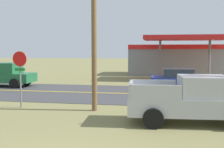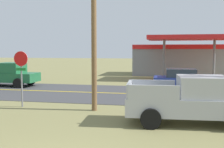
{
  "view_description": "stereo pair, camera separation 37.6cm",
  "coord_description": "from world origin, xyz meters",
  "px_view_note": "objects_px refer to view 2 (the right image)",
  "views": [
    {
      "loc": [
        2.35,
        -5.53,
        3.01
      ],
      "look_at": [
        0.0,
        8.0,
        1.8
      ],
      "focal_mm": 43.98,
      "sensor_mm": 36.0,
      "label": 1
    },
    {
      "loc": [
        2.72,
        -5.46,
        3.01
      ],
      "look_at": [
        0.0,
        8.0,
        1.8
      ],
      "focal_mm": 43.98,
      "sensor_mm": 36.0,
      "label": 2
    }
  ],
  "objects_px": {
    "gas_station": "(185,59)",
    "car_blue_near_lane": "(183,80)",
    "pickup_green_on_road": "(7,75)",
    "stop_sign": "(21,69)",
    "pickup_silver_parked_on_lawn": "(192,100)",
    "utility_pole": "(94,2)"
  },
  "relations": [
    {
      "from": "gas_station",
      "to": "car_blue_near_lane",
      "type": "bearing_deg",
      "value": -94.07
    },
    {
      "from": "pickup_green_on_road",
      "to": "gas_station",
      "type": "bearing_deg",
      "value": 41.58
    },
    {
      "from": "stop_sign",
      "to": "car_blue_near_lane",
      "type": "distance_m",
      "value": 11.41
    },
    {
      "from": "pickup_silver_parked_on_lawn",
      "to": "car_blue_near_lane",
      "type": "xyz_separation_m",
      "value": [
        0.09,
        9.04,
        -0.13
      ]
    },
    {
      "from": "car_blue_near_lane",
      "to": "gas_station",
      "type": "bearing_deg",
      "value": 85.93
    },
    {
      "from": "pickup_silver_parked_on_lawn",
      "to": "pickup_green_on_road",
      "type": "height_order",
      "value": "same"
    },
    {
      "from": "pickup_silver_parked_on_lawn",
      "to": "pickup_green_on_road",
      "type": "distance_m",
      "value": 16.7
    },
    {
      "from": "stop_sign",
      "to": "utility_pole",
      "type": "height_order",
      "value": "utility_pole"
    },
    {
      "from": "utility_pole",
      "to": "pickup_silver_parked_on_lawn",
      "type": "xyz_separation_m",
      "value": [
        4.55,
        -1.6,
        -4.35
      ]
    },
    {
      "from": "gas_station",
      "to": "pickup_silver_parked_on_lawn",
      "type": "relative_size",
      "value": 2.25
    },
    {
      "from": "car_blue_near_lane",
      "to": "pickup_silver_parked_on_lawn",
      "type": "bearing_deg",
      "value": -90.56
    },
    {
      "from": "stop_sign",
      "to": "utility_pole",
      "type": "relative_size",
      "value": 0.3
    },
    {
      "from": "utility_pole",
      "to": "gas_station",
      "type": "distance_m",
      "value": 21.82
    },
    {
      "from": "stop_sign",
      "to": "gas_station",
      "type": "xyz_separation_m",
      "value": [
        9.55,
        20.78,
        -0.08
      ]
    },
    {
      "from": "utility_pole",
      "to": "gas_station",
      "type": "bearing_deg",
      "value": 74.97
    },
    {
      "from": "pickup_silver_parked_on_lawn",
      "to": "stop_sign",
      "type": "bearing_deg",
      "value": 169.1
    },
    {
      "from": "utility_pole",
      "to": "car_blue_near_lane",
      "type": "xyz_separation_m",
      "value": [
        4.64,
        7.45,
        -4.49
      ]
    },
    {
      "from": "utility_pole",
      "to": "gas_station",
      "type": "relative_size",
      "value": 0.83
    },
    {
      "from": "car_blue_near_lane",
      "to": "utility_pole",
      "type": "bearing_deg",
      "value": -121.93
    },
    {
      "from": "stop_sign",
      "to": "gas_station",
      "type": "height_order",
      "value": "gas_station"
    },
    {
      "from": "pickup_green_on_road",
      "to": "pickup_silver_parked_on_lawn",
      "type": "bearing_deg",
      "value": -32.79
    },
    {
      "from": "utility_pole",
      "to": "pickup_silver_parked_on_lawn",
      "type": "height_order",
      "value": "utility_pole"
    }
  ]
}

